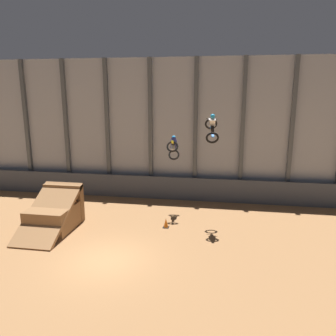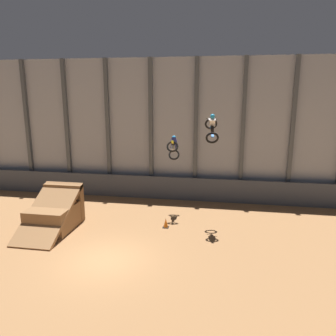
{
  "view_description": "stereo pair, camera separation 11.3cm",
  "coord_description": "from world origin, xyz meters",
  "px_view_note": "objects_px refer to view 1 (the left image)",
  "views": [
    {
      "loc": [
        5.34,
        -13.74,
        7.95
      ],
      "look_at": [
        2.1,
        5.69,
        3.38
      ],
      "focal_mm": 35.0,
      "sensor_mm": 36.0,
      "label": 1
    },
    {
      "loc": [
        5.46,
        -13.72,
        7.95
      ],
      "look_at": [
        2.1,
        5.69,
        3.38
      ],
      "focal_mm": 35.0,
      "sensor_mm": 36.0,
      "label": 2
    }
  ],
  "objects_px": {
    "traffic_cone_near_ramp": "(166,223)",
    "rider_bike_right_air": "(212,127)",
    "dirt_ramp": "(56,213)",
    "rider_bike_left_air": "(173,147)"
  },
  "relations": [
    {
      "from": "dirt_ramp",
      "to": "rider_bike_left_air",
      "type": "xyz_separation_m",
      "value": [
        6.62,
        3.4,
        3.63
      ]
    },
    {
      "from": "dirt_ramp",
      "to": "rider_bike_right_air",
      "type": "height_order",
      "value": "rider_bike_right_air"
    },
    {
      "from": "dirt_ramp",
      "to": "rider_bike_left_air",
      "type": "distance_m",
      "value": 8.28
    },
    {
      "from": "dirt_ramp",
      "to": "rider_bike_right_air",
      "type": "relative_size",
      "value": 2.37
    },
    {
      "from": "rider_bike_left_air",
      "to": "rider_bike_right_air",
      "type": "xyz_separation_m",
      "value": [
        2.48,
        -1.94,
        1.52
      ]
    },
    {
      "from": "traffic_cone_near_ramp",
      "to": "rider_bike_right_air",
      "type": "bearing_deg",
      "value": 10.15
    },
    {
      "from": "dirt_ramp",
      "to": "traffic_cone_near_ramp",
      "type": "distance_m",
      "value": 6.64
    },
    {
      "from": "rider_bike_left_air",
      "to": "traffic_cone_near_ramp",
      "type": "xyz_separation_m",
      "value": [
        -0.07,
        -2.4,
        -4.21
      ]
    },
    {
      "from": "rider_bike_left_air",
      "to": "rider_bike_right_air",
      "type": "distance_m",
      "value": 3.5
    },
    {
      "from": "rider_bike_right_air",
      "to": "traffic_cone_near_ramp",
      "type": "bearing_deg",
      "value": -176.11
    }
  ]
}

